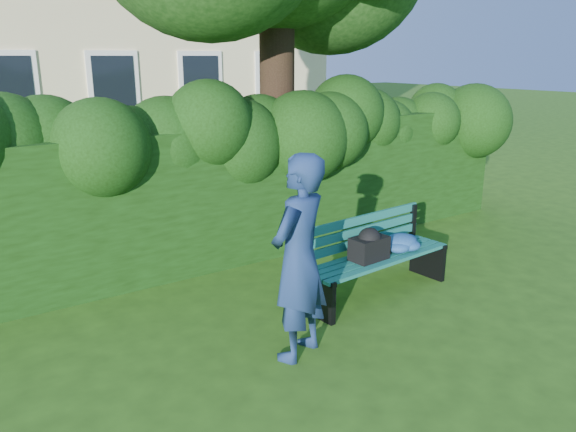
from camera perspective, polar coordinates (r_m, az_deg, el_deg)
ground at (r=6.12m, az=3.25°, el=-9.87°), size 80.00×80.00×0.00m
hedge at (r=7.57m, az=-6.93°, el=2.37°), size 10.00×1.00×1.80m
park_bench at (r=6.53m, az=9.25°, el=-3.56°), size 1.97×0.70×0.89m
man_reading at (r=4.96m, az=1.10°, el=-4.33°), size 0.81×0.69×1.88m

